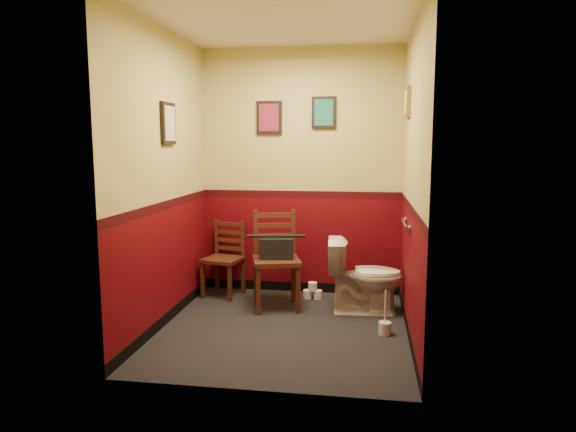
# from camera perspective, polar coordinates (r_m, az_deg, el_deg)

# --- Properties ---
(floor) EXTENTS (2.20, 2.40, 0.00)m
(floor) POSITION_cam_1_polar(r_m,az_deg,el_deg) (4.78, -0.46, -12.38)
(floor) COLOR black
(floor) RESTS_ON ground
(ceiling) EXTENTS (2.20, 2.40, 0.00)m
(ceiling) POSITION_cam_1_polar(r_m,az_deg,el_deg) (4.60, -0.50, 21.02)
(ceiling) COLOR silver
(ceiling) RESTS_ON ground
(wall_back) EXTENTS (2.20, 0.00, 2.70)m
(wall_back) POSITION_cam_1_polar(r_m,az_deg,el_deg) (5.68, 1.44, 4.83)
(wall_back) COLOR #50060C
(wall_back) RESTS_ON ground
(wall_front) EXTENTS (2.20, 0.00, 2.70)m
(wall_front) POSITION_cam_1_polar(r_m,az_deg,el_deg) (3.32, -3.76, 2.54)
(wall_front) COLOR #50060C
(wall_front) RESTS_ON ground
(wall_left) EXTENTS (0.00, 2.40, 2.70)m
(wall_left) POSITION_cam_1_polar(r_m,az_deg,el_deg) (4.79, -13.62, 4.01)
(wall_left) COLOR #50060C
(wall_left) RESTS_ON ground
(wall_right) EXTENTS (0.00, 2.40, 2.70)m
(wall_right) POSITION_cam_1_polar(r_m,az_deg,el_deg) (4.45, 13.67, 3.72)
(wall_right) COLOR #50060C
(wall_right) RESTS_ON ground
(grab_bar) EXTENTS (0.05, 0.56, 0.06)m
(grab_bar) POSITION_cam_1_polar(r_m,az_deg,el_deg) (4.74, 12.89, -0.87)
(grab_bar) COLOR silver
(grab_bar) RESTS_ON wall_right
(framed_print_back_a) EXTENTS (0.28, 0.04, 0.36)m
(framed_print_back_a) POSITION_cam_1_polar(r_m,az_deg,el_deg) (5.71, -2.11, 10.86)
(framed_print_back_a) COLOR black
(framed_print_back_a) RESTS_ON wall_back
(framed_print_back_b) EXTENTS (0.26, 0.04, 0.34)m
(framed_print_back_b) POSITION_cam_1_polar(r_m,az_deg,el_deg) (5.63, 4.02, 11.40)
(framed_print_back_b) COLOR black
(framed_print_back_b) RESTS_ON wall_back
(framed_print_left) EXTENTS (0.04, 0.30, 0.38)m
(framed_print_left) POSITION_cam_1_polar(r_m,az_deg,el_deg) (4.87, -13.14, 9.98)
(framed_print_left) COLOR black
(framed_print_left) RESTS_ON wall_left
(framed_print_right) EXTENTS (0.04, 0.34, 0.28)m
(framed_print_right) POSITION_cam_1_polar(r_m,az_deg,el_deg) (5.05, 13.11, 12.18)
(framed_print_right) COLOR olive
(framed_print_right) RESTS_ON wall_right
(toilet) EXTENTS (0.77, 0.46, 0.73)m
(toilet) POSITION_cam_1_polar(r_m,az_deg,el_deg) (5.16, 8.53, -6.68)
(toilet) COLOR white
(toilet) RESTS_ON floor
(toilet_brush) EXTENTS (0.11, 0.11, 0.40)m
(toilet_brush) POSITION_cam_1_polar(r_m,az_deg,el_deg) (4.70, 10.71, -12.05)
(toilet_brush) COLOR silver
(toilet_brush) RESTS_ON floor
(chair_left) EXTENTS (0.45, 0.45, 0.82)m
(chair_left) POSITION_cam_1_polar(r_m,az_deg,el_deg) (5.72, -7.06, -4.71)
(chair_left) COLOR #4B2416
(chair_left) RESTS_ON floor
(chair_right) EXTENTS (0.57, 0.57, 0.99)m
(chair_right) POSITION_cam_1_polar(r_m,az_deg,el_deg) (5.25, -1.35, -4.86)
(chair_right) COLOR #4B2416
(chair_right) RESTS_ON floor
(handbag) EXTENTS (0.36, 0.22, 0.25)m
(handbag) POSITION_cam_1_polar(r_m,az_deg,el_deg) (5.18, -1.31, -3.59)
(handbag) COLOR black
(handbag) RESTS_ON chair_right
(tp_stack) EXTENTS (0.21, 0.11, 0.18)m
(tp_stack) POSITION_cam_1_polar(r_m,az_deg,el_deg) (5.63, 2.76, -8.40)
(tp_stack) COLOR silver
(tp_stack) RESTS_ON floor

